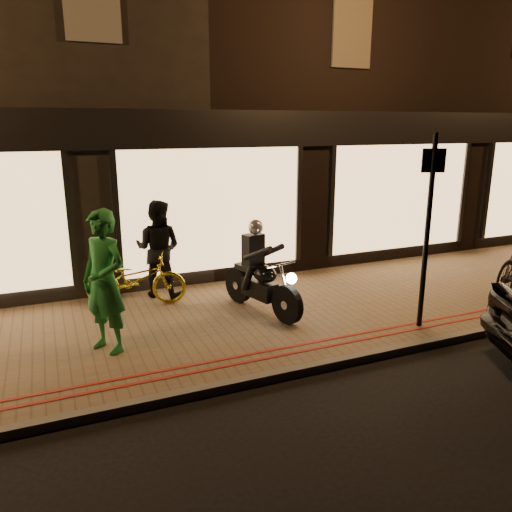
{
  "coord_description": "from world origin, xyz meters",
  "views": [
    {
      "loc": [
        -3.01,
        -5.26,
        3.23
      ],
      "look_at": [
        0.14,
        2.16,
        1.1
      ],
      "focal_mm": 35.0,
      "sensor_mm": 36.0,
      "label": 1
    }
  ],
  "objects_px": {
    "motorcycle": "(260,277)",
    "sign_post": "(428,222)",
    "bicycle_gold": "(136,279)",
    "person_green": "(104,282)"
  },
  "relations": [
    {
      "from": "motorcycle",
      "to": "sign_post",
      "type": "distance_m",
      "value": 2.83
    },
    {
      "from": "motorcycle",
      "to": "bicycle_gold",
      "type": "xyz_separation_m",
      "value": [
        -1.88,
        1.19,
        -0.15
      ]
    },
    {
      "from": "person_green",
      "to": "bicycle_gold",
      "type": "bearing_deg",
      "value": 121.65
    },
    {
      "from": "sign_post",
      "to": "bicycle_gold",
      "type": "xyz_separation_m",
      "value": [
        -3.98,
        2.76,
        -1.21
      ]
    },
    {
      "from": "motorcycle",
      "to": "bicycle_gold",
      "type": "distance_m",
      "value": 2.23
    },
    {
      "from": "sign_post",
      "to": "bicycle_gold",
      "type": "height_order",
      "value": "sign_post"
    },
    {
      "from": "bicycle_gold",
      "to": "person_green",
      "type": "height_order",
      "value": "person_green"
    },
    {
      "from": "motorcycle",
      "to": "sign_post",
      "type": "xyz_separation_m",
      "value": [
        2.1,
        -1.57,
        1.06
      ]
    },
    {
      "from": "sign_post",
      "to": "bicycle_gold",
      "type": "relative_size",
      "value": 1.7
    },
    {
      "from": "sign_post",
      "to": "person_green",
      "type": "bearing_deg",
      "value": 167.56
    }
  ]
}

